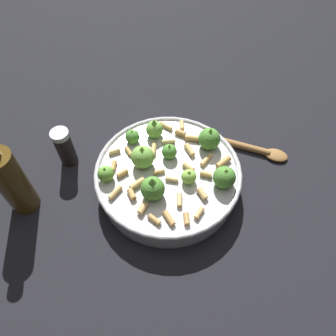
{
  "coord_description": "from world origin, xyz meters",
  "views": [
    {
      "loc": [
        -0.11,
        -0.36,
        0.6
      ],
      "look_at": [
        0.0,
        0.0,
        0.06
      ],
      "focal_mm": 35.08,
      "sensor_mm": 36.0,
      "label": 1
    }
  ],
  "objects_px": {
    "pepper_shaker": "(65,147)",
    "wooden_spoon": "(247,148)",
    "cooking_pan": "(168,175)",
    "olive_oil_bottle": "(11,180)"
  },
  "relations": [
    {
      "from": "wooden_spoon",
      "to": "cooking_pan",
      "type": "bearing_deg",
      "value": -169.46
    },
    {
      "from": "olive_oil_bottle",
      "to": "wooden_spoon",
      "type": "distance_m",
      "value": 0.5
    },
    {
      "from": "cooking_pan",
      "to": "olive_oil_bottle",
      "type": "bearing_deg",
      "value": 172.03
    },
    {
      "from": "pepper_shaker",
      "to": "olive_oil_bottle",
      "type": "xyz_separation_m",
      "value": [
        -0.1,
        -0.08,
        0.04
      ]
    },
    {
      "from": "cooking_pan",
      "to": "wooden_spoon",
      "type": "bearing_deg",
      "value": 10.54
    },
    {
      "from": "cooking_pan",
      "to": "pepper_shaker",
      "type": "relative_size",
      "value": 3.12
    },
    {
      "from": "pepper_shaker",
      "to": "wooden_spoon",
      "type": "xyz_separation_m",
      "value": [
        0.4,
        -0.09,
        -0.04
      ]
    },
    {
      "from": "cooking_pan",
      "to": "olive_oil_bottle",
      "type": "xyz_separation_m",
      "value": [
        -0.29,
        0.04,
        0.05
      ]
    },
    {
      "from": "wooden_spoon",
      "to": "olive_oil_bottle",
      "type": "bearing_deg",
      "value": 179.6
    },
    {
      "from": "cooking_pan",
      "to": "wooden_spoon",
      "type": "xyz_separation_m",
      "value": [
        0.2,
        0.04,
        -0.03
      ]
    }
  ]
}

